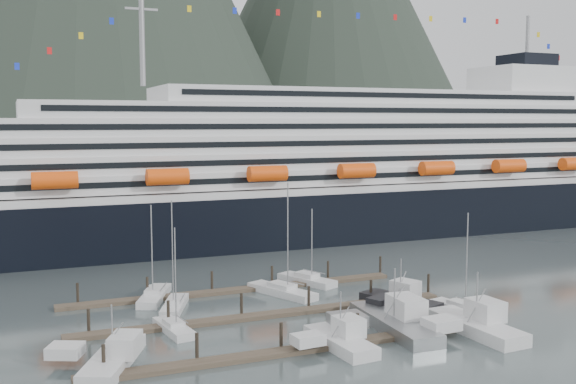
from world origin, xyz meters
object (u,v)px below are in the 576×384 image
sailboat_f (307,281)px  trawler_b (339,340)px  sailboat_h (460,309)px  trawler_c (393,322)px  trawler_d (475,325)px  sailboat_g (282,292)px  trawler_e (400,301)px  sailboat_a (174,329)px  sailboat_e (155,296)px  sailboat_b (175,306)px  cruise_ship (336,177)px  trawler_a (111,357)px

sailboat_f → trawler_b: (-8.32, -27.06, 0.45)m
sailboat_h → trawler_b: bearing=95.0°
trawler_c → trawler_d: (7.97, -4.60, -0.02)m
sailboat_g → trawler_b: size_ratio=1.54×
trawler_e → sailboat_a: bearing=64.9°
sailboat_e → sailboat_g: (16.72, -4.35, 0.02)m
sailboat_b → sailboat_e: 5.67m
sailboat_a → trawler_e: size_ratio=1.11×
sailboat_h → trawler_b: 20.90m
cruise_ship → trawler_d: bearing=-103.2°
trawler_b → sailboat_a: bearing=46.7°
sailboat_f → trawler_a: (-31.33, -23.33, 0.46)m
cruise_ship → sailboat_b: (-44.75, -44.07, -11.62)m
cruise_ship → sailboat_e: size_ratio=15.66×
sailboat_g → trawler_d: (13.87, -23.91, 0.52)m
sailboat_a → sailboat_h: (34.96, -5.85, 0.01)m
cruise_ship → sailboat_f: size_ratio=17.94×
sailboat_b → sailboat_g: (15.24, 1.13, 0.03)m
trawler_d → trawler_a: bearing=78.9°
sailboat_a → trawler_d: bearing=-121.1°
sailboat_h → trawler_d: bearing=142.5°
sailboat_f → sailboat_g: 7.42m
sailboat_f → trawler_e: size_ratio=1.04×
sailboat_g → trawler_a: size_ratio=1.27×
cruise_ship → sailboat_a: 72.11m
trawler_c → cruise_ship: bearing=-18.1°
trawler_a → trawler_e: (37.15, 7.09, 0.02)m
trawler_d → trawler_b: bearing=81.4°
trawler_a → sailboat_b: bearing=-5.8°
sailboat_g → sailboat_e: bearing=52.5°
sailboat_b → trawler_b: (12.74, -21.31, 0.45)m
sailboat_b → sailboat_e: bearing=37.1°
trawler_a → trawler_b: bearing=-74.7°
sailboat_b → trawler_b: size_ratio=1.37×
cruise_ship → trawler_c: bearing=-110.8°
sailboat_e → trawler_d: bearing=-109.8°
sailboat_e → trawler_d: 41.65m
sailboat_f → trawler_b: bearing=138.9°
sailboat_a → sailboat_f: (23.29, 15.13, 0.01)m
sailboat_b → sailboat_e: size_ratio=1.08×
trawler_c → sailboat_b: bearing=52.0°
sailboat_h → trawler_a: size_ratio=1.03×
trawler_c → trawler_d: size_ratio=1.19×
trawler_e → sailboat_g: bearing=22.2°
sailboat_b → sailboat_g: bearing=-63.7°
trawler_c → sailboat_a: bearing=72.0°
sailboat_f → trawler_c: 23.94m
sailboat_h → trawler_c: size_ratio=0.84×
sailboat_b → trawler_b: 24.83m
sailboat_f → sailboat_h: (11.67, -20.98, -0.00)m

